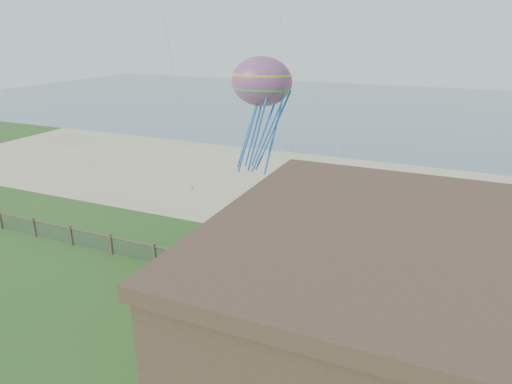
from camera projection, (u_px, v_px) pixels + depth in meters
ground at (130, 342)px, 18.84m from camera, size 160.00×160.00×0.00m
sand_beach at (299, 186)px, 37.84m from camera, size 72.00×20.00×0.02m
ocean at (383, 108)px, 75.83m from camera, size 160.00×68.00×0.02m
chainlink_fence at (203, 266)px, 23.84m from camera, size 36.20×0.20×1.25m
motel at (497, 382)px, 11.91m from camera, size 15.00×10.00×7.00m
motel_deck at (474, 347)px, 18.17m from camera, size 15.00×2.00×0.50m
picnic_table at (295, 301)px, 20.96m from camera, size 2.09×1.66×0.83m
octopus_kite at (261, 114)px, 27.71m from camera, size 3.69×2.62×7.56m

